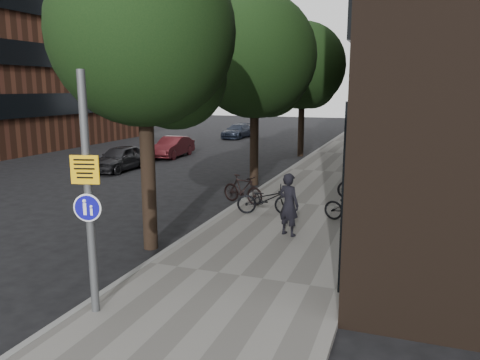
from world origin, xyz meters
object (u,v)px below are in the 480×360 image
at_px(signpost, 88,195).
at_px(pedestrian, 289,204).
at_px(parked_bike_facade_near, 352,208).
at_px(parked_car_near, 120,158).

bearing_deg(signpost, pedestrian, 53.37).
relative_size(parked_bike_facade_near, parked_car_near, 0.47).
height_order(pedestrian, parked_car_near, pedestrian).
bearing_deg(pedestrian, parked_bike_facade_near, -105.03).
distance_m(parked_bike_facade_near, parked_car_near, 13.32).
xyz_separation_m(parked_bike_facade_near, parked_car_near, (-11.94, 5.90, 0.05)).
xyz_separation_m(signpost, pedestrian, (2.17, 5.44, -1.28)).
bearing_deg(signpost, parked_bike_facade_near, 48.48).
relative_size(pedestrian, parked_bike_facade_near, 0.99).
relative_size(signpost, parked_bike_facade_near, 2.45).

